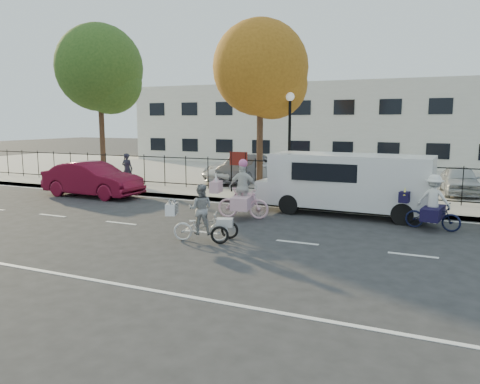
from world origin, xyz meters
The scene contains 20 objects.
ground centered at (0.00, 0.00, 0.00)m, with size 120.00×120.00×0.00m, color #333334.
road_markings centered at (0.00, 0.00, 0.01)m, with size 60.00×9.52×0.01m, color silver, non-canonical shape.
curb centered at (0.00, 5.05, 0.07)m, with size 60.00×0.10×0.15m, color #A8A399.
sidewalk centered at (0.00, 6.10, 0.07)m, with size 60.00×2.20×0.15m, color #A8A399.
parking_lot centered at (0.00, 15.00, 0.07)m, with size 60.00×15.60×0.15m, color #A8A399.
iron_fence centered at (0.00, 7.20, 0.90)m, with size 58.00×0.06×1.50m, color black, non-canonical shape.
building centered at (0.00, 25.00, 3.00)m, with size 34.00×10.00×6.00m, color silver.
lamppost centered at (0.50, 6.80, 3.11)m, with size 0.36×0.36×4.33m.
street_sign centered at (-1.85, 6.80, 1.42)m, with size 0.85×0.06×1.80m.
zebra_trike centered at (0.49, -0.91, 0.62)m, with size 1.87×1.18×1.61m.
unicorn_bike centered at (0.31, 2.31, 0.76)m, with size 2.07×1.47×2.04m.
bull_bike centered at (6.30, 3.20, 0.68)m, with size 1.87×1.30×1.70m.
white_van centered at (3.41, 4.50, 1.18)m, with size 6.11×2.29×2.14m.
red_sedan centered at (-7.58, 3.89, 0.76)m, with size 1.61×4.61×1.52m, color maroon.
pedestrian centered at (-7.94, 6.80, 0.93)m, with size 0.57×0.38×1.57m, color black.
lot_car_b centered at (-3.20, 10.23, 0.80)m, with size 2.17×4.70×1.31m, color silver.
lot_car_c centered at (-3.01, 10.17, 0.85)m, with size 1.49×4.26×1.40m, color #44454B.
lot_car_d centered at (7.16, 10.25, 0.76)m, with size 1.44×3.57×1.22m, color #AEB2B6.
tree_west centered at (-10.27, 8.02, 5.84)m, with size 4.55×4.55×8.34m.
tree_mid centered at (-0.98, 7.56, 5.40)m, with size 4.21×4.21×7.71m.
Camera 1 is at (6.67, -12.06, 3.33)m, focal length 35.00 mm.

